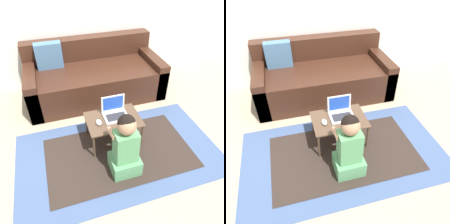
# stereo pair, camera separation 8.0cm
# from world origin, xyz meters

# --- Properties ---
(ground_plane) EXTENTS (16.00, 16.00, 0.00)m
(ground_plane) POSITION_xyz_m (0.00, 0.00, 0.00)
(ground_plane) COLOR gray
(area_rug) EXTENTS (2.26, 1.27, 0.01)m
(area_rug) POSITION_xyz_m (0.00, -0.19, 0.00)
(area_rug) COLOR #3D517A
(area_rug) RESTS_ON ground_plane
(couch) EXTENTS (1.94, 0.94, 0.82)m
(couch) POSITION_xyz_m (0.03, 1.11, 0.29)
(couch) COLOR #381E14
(couch) RESTS_ON ground_plane
(laptop_desk) EXTENTS (0.60, 0.43, 0.34)m
(laptop_desk) POSITION_xyz_m (0.00, 0.04, 0.30)
(laptop_desk) COLOR #4C3828
(laptop_desk) RESTS_ON ground_plane
(laptop) EXTENTS (0.27, 0.22, 0.22)m
(laptop) POSITION_xyz_m (0.04, 0.08, 0.37)
(laptop) COLOR silver
(laptop) RESTS_ON laptop_desk
(computer_mouse) EXTENTS (0.06, 0.10, 0.04)m
(computer_mouse) POSITION_xyz_m (-0.18, 0.01, 0.35)
(computer_mouse) COLOR silver
(computer_mouse) RESTS_ON laptop_desk
(person_seated) EXTENTS (0.29, 0.35, 0.73)m
(person_seated) POSITION_xyz_m (-0.02, -0.41, 0.34)
(person_seated) COLOR #518E5B
(person_seated) RESTS_ON ground_plane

